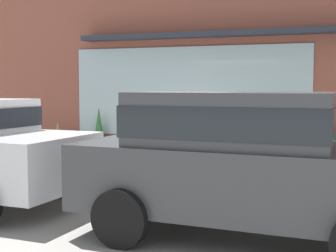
{
  "coord_description": "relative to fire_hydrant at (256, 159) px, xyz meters",
  "views": [
    {
      "loc": [
        3.38,
        -8.65,
        1.83
      ],
      "look_at": [
        -0.39,
        1.2,
        0.99
      ],
      "focal_mm": 54.46,
      "sensor_mm": 36.0,
      "label": 1
    }
  ],
  "objects": [
    {
      "name": "ground_plane",
      "position": [
        -1.47,
        -1.1,
        -0.4
      ],
      "size": [
        60.0,
        60.0,
        0.0
      ],
      "primitive_type": "plane",
      "color": "gray"
    },
    {
      "name": "potted_plant_low_front",
      "position": [
        -1.45,
        1.48,
        -0.16
      ],
      "size": [
        0.27,
        0.27,
        0.47
      ],
      "color": "#9E6042",
      "rests_on": "ground_plane"
    },
    {
      "name": "potted_plant_doorstep",
      "position": [
        0.21,
        1.31,
        0.03
      ],
      "size": [
        0.34,
        0.34,
        0.9
      ],
      "color": "#4C4C51",
      "rests_on": "ground_plane"
    },
    {
      "name": "pedestrian_with_handbag",
      "position": [
        -0.76,
        0.36,
        0.52
      ],
      "size": [
        0.54,
        0.52,
        1.58
      ],
      "rotation": [
        0.0,
        0.0,
        2.41
      ],
      "color": "#9E9384",
      "rests_on": "ground_plane"
    },
    {
      "name": "curb_strip",
      "position": [
        -1.47,
        -1.3,
        -0.34
      ],
      "size": [
        14.0,
        0.24,
        0.12
      ],
      "primitive_type": "cube",
      "color": "#B2B2AD",
      "rests_on": "ground_plane"
    },
    {
      "name": "pedestrian_passerby",
      "position": [
        1.19,
        -0.63,
        0.51
      ],
      "size": [
        0.25,
        0.52,
        1.56
      ],
      "rotation": [
        0.0,
        0.0,
        1.42
      ],
      "color": "brown",
      "rests_on": "ground_plane"
    },
    {
      "name": "storefront",
      "position": [
        -1.48,
        2.08,
        2.15
      ],
      "size": [
        14.0,
        0.81,
        5.21
      ],
      "color": "brown",
      "rests_on": "ground_plane"
    },
    {
      "name": "potted_plant_window_right",
      "position": [
        -5.32,
        1.29,
        0.03
      ],
      "size": [
        0.39,
        0.39,
        0.9
      ],
      "color": "#33473D",
      "rests_on": "ground_plane"
    },
    {
      "name": "potted_plant_trailing_edge",
      "position": [
        -4.35,
        1.68,
        0.22
      ],
      "size": [
        0.36,
        0.36,
        1.28
      ],
      "color": "#33473D",
      "rests_on": "ground_plane"
    },
    {
      "name": "parked_car_dark_gray",
      "position": [
        0.64,
        -3.83,
        0.58
      ],
      "size": [
        4.25,
        2.1,
        1.76
      ],
      "rotation": [
        0.0,
        0.0,
        -0.04
      ],
      "color": "#383A3D",
      "rests_on": "ground_plane"
    },
    {
      "name": "potted_plant_window_left",
      "position": [
        -2.98,
        1.58,
        -0.08
      ],
      "size": [
        0.46,
        0.46,
        0.64
      ],
      "color": "#9E6042",
      "rests_on": "ground_plane"
    },
    {
      "name": "fire_hydrant",
      "position": [
        0.0,
        0.0,
        0.0
      ],
      "size": [
        0.41,
        0.38,
        0.83
      ],
      "color": "#B2B2B7",
      "rests_on": "ground_plane"
    }
  ]
}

